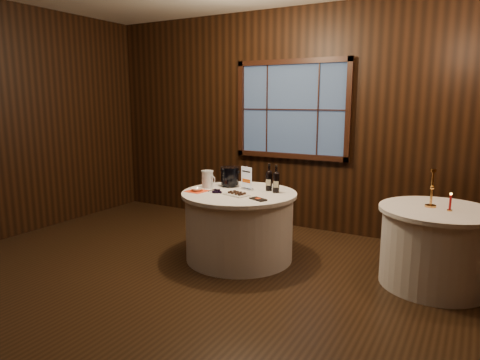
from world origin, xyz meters
The scene contains 16 objects.
ground centered at (0.00, 0.00, 0.00)m, with size 6.00×6.00×0.00m, color black.
back_wall centered at (0.00, 2.48, 1.54)m, with size 6.00×0.10×3.00m.
main_table centered at (0.00, 1.00, 0.39)m, with size 1.28×1.28×0.77m.
side_table centered at (2.00, 1.30, 0.39)m, with size 1.08×1.08×0.77m.
sign_stand centered at (0.01, 1.16, 0.86)m, with size 0.16×0.12×0.27m.
port_bottle_left centered at (0.25, 1.24, 0.90)m, with size 0.07×0.08×0.31m.
port_bottle_right centered at (0.36, 1.18, 0.90)m, with size 0.07×0.09×0.31m.
ice_bucket centered at (-0.25, 1.22, 0.89)m, with size 0.23×0.23×0.23m.
chocolate_plate centered at (0.06, 0.85, 0.79)m, with size 0.31×0.25×0.04m.
chocolate_box centered at (0.35, 0.77, 0.78)m, with size 0.18×0.09×0.02m, color black.
grape_bunch centered at (-0.19, 0.83, 0.79)m, with size 0.18×0.07×0.04m.
glass_pitcher centered at (-0.44, 1.03, 0.87)m, with size 0.19×0.14×0.20m.
orange_napkin centered at (-0.44, 0.81, 0.77)m, with size 0.22×0.22×0.00m, color #FA4115.
cracker_bowl centered at (-0.44, 0.81, 0.79)m, with size 0.13×0.13×0.03m, color white.
brass_candlestick centered at (1.93, 1.33, 0.90)m, with size 0.10×0.10×0.37m.
red_candle centered at (2.10, 1.25, 0.84)m, with size 0.05×0.05×0.17m.
Camera 1 is at (2.29, -3.04, 1.78)m, focal length 32.00 mm.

